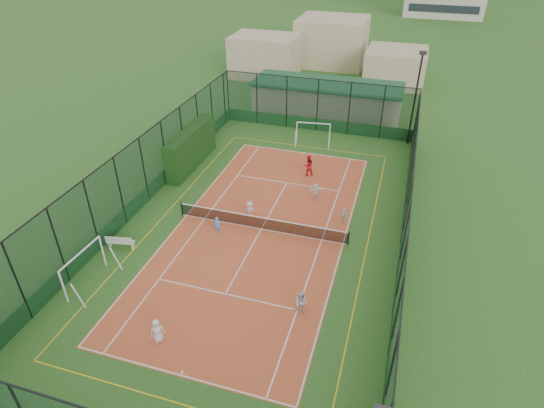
{
  "coord_description": "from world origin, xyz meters",
  "views": [
    {
      "loc": [
        7.88,
        -23.25,
        17.89
      ],
      "look_at": [
        0.32,
        1.39,
        1.2
      ],
      "focal_mm": 30.0,
      "sensor_mm": 36.0,
      "label": 1
    }
  ],
  "objects_px": {
    "floodlight_ne": "(415,100)",
    "child_far_back": "(315,191)",
    "child_near_right": "(301,303)",
    "coach": "(308,165)",
    "futsal_goal_far": "(313,133)",
    "clubhouse": "(327,97)",
    "child_far_left": "(250,209)",
    "child_far_right": "(344,215)",
    "futsal_goal_near": "(84,268)",
    "white_bench": "(121,241)",
    "child_near_mid": "(217,225)",
    "child_near_left": "(157,331)"
  },
  "relations": [
    {
      "from": "floodlight_ne",
      "to": "futsal_goal_far",
      "type": "relative_size",
      "value": 2.68
    },
    {
      "from": "floodlight_ne",
      "to": "futsal_goal_near",
      "type": "relative_size",
      "value": 2.46
    },
    {
      "from": "clubhouse",
      "to": "child_near_right",
      "type": "distance_m",
      "value": 28.85
    },
    {
      "from": "floodlight_ne",
      "to": "child_far_back",
      "type": "distance_m",
      "value": 13.6
    },
    {
      "from": "floodlight_ne",
      "to": "child_near_right",
      "type": "height_order",
      "value": "floodlight_ne"
    },
    {
      "from": "child_near_right",
      "to": "child_far_right",
      "type": "height_order",
      "value": "child_near_right"
    },
    {
      "from": "child_near_mid",
      "to": "child_far_back",
      "type": "distance_m",
      "value": 8.07
    },
    {
      "from": "futsal_goal_far",
      "to": "child_near_right",
      "type": "relative_size",
      "value": 2.17
    },
    {
      "from": "futsal_goal_far",
      "to": "child_near_right",
      "type": "bearing_deg",
      "value": -86.83
    },
    {
      "from": "floodlight_ne",
      "to": "futsal_goal_near",
      "type": "height_order",
      "value": "floodlight_ne"
    },
    {
      "from": "white_bench",
      "to": "futsal_goal_far",
      "type": "distance_m",
      "value": 20.16
    },
    {
      "from": "white_bench",
      "to": "coach",
      "type": "distance_m",
      "value": 15.5
    },
    {
      "from": "futsal_goal_near",
      "to": "floodlight_ne",
      "type": "bearing_deg",
      "value": -30.71
    },
    {
      "from": "child_near_right",
      "to": "child_near_mid",
      "type": "bearing_deg",
      "value": 152.5
    },
    {
      "from": "futsal_goal_near",
      "to": "clubhouse",
      "type": "bearing_deg",
      "value": -11.5
    },
    {
      "from": "futsal_goal_near",
      "to": "child_far_left",
      "type": "height_order",
      "value": "futsal_goal_near"
    },
    {
      "from": "child_far_right",
      "to": "child_near_mid",
      "type": "bearing_deg",
      "value": 56.36
    },
    {
      "from": "child_near_right",
      "to": "child_far_left",
      "type": "distance_m",
      "value": 9.5
    },
    {
      "from": "floodlight_ne",
      "to": "child_near_right",
      "type": "distance_m",
      "value": 23.75
    },
    {
      "from": "floodlight_ne",
      "to": "coach",
      "type": "relative_size",
      "value": 4.75
    },
    {
      "from": "child_far_right",
      "to": "child_near_left",
      "type": "bearing_deg",
      "value": 92.25
    },
    {
      "from": "white_bench",
      "to": "futsal_goal_far",
      "type": "xyz_separation_m",
      "value": [
        8.14,
        18.44,
        0.51
      ]
    },
    {
      "from": "clubhouse",
      "to": "child_far_left",
      "type": "xyz_separation_m",
      "value": [
        -1.22,
        -20.8,
        -0.98
      ]
    },
    {
      "from": "clubhouse",
      "to": "child_near_right",
      "type": "xyz_separation_m",
      "value": [
        4.33,
        -28.51,
        -0.86
      ]
    },
    {
      "from": "clubhouse",
      "to": "child_far_left",
      "type": "relative_size",
      "value": 12.88
    },
    {
      "from": "floodlight_ne",
      "to": "child_far_left",
      "type": "relative_size",
      "value": 6.99
    },
    {
      "from": "white_bench",
      "to": "child_far_back",
      "type": "xyz_separation_m",
      "value": [
        10.36,
        9.39,
        0.12
      ]
    },
    {
      "from": "futsal_goal_far",
      "to": "child_far_back",
      "type": "distance_m",
      "value": 9.32
    },
    {
      "from": "child_near_right",
      "to": "coach",
      "type": "xyz_separation_m",
      "value": [
        -3.05,
        14.61,
        0.16
      ]
    },
    {
      "from": "child_far_left",
      "to": "coach",
      "type": "xyz_separation_m",
      "value": [
        2.49,
        6.9,
        0.28
      ]
    },
    {
      "from": "child_near_right",
      "to": "clubhouse",
      "type": "bearing_deg",
      "value": 108.3
    },
    {
      "from": "futsal_goal_far",
      "to": "coach",
      "type": "bearing_deg",
      "value": -88.82
    },
    {
      "from": "white_bench",
      "to": "child_far_back",
      "type": "distance_m",
      "value": 13.99
    },
    {
      "from": "clubhouse",
      "to": "child_far_right",
      "type": "height_order",
      "value": "clubhouse"
    },
    {
      "from": "futsal_goal_near",
      "to": "child_near_left",
      "type": "distance_m",
      "value": 6.45
    },
    {
      "from": "floodlight_ne",
      "to": "clubhouse",
      "type": "distance_m",
      "value": 10.47
    },
    {
      "from": "futsal_goal_near",
      "to": "child_far_left",
      "type": "bearing_deg",
      "value": -33.0
    },
    {
      "from": "white_bench",
      "to": "child_near_mid",
      "type": "bearing_deg",
      "value": 20.32
    },
    {
      "from": "child_near_left",
      "to": "child_far_right",
      "type": "distance_m",
      "value": 14.53
    },
    {
      "from": "white_bench",
      "to": "futsal_goal_far",
      "type": "height_order",
      "value": "futsal_goal_far"
    },
    {
      "from": "floodlight_ne",
      "to": "child_far_back",
      "type": "relative_size",
      "value": 7.01
    },
    {
      "from": "futsal_goal_far",
      "to": "coach",
      "type": "xyz_separation_m",
      "value": [
        0.93,
        -5.88,
        -0.11
      ]
    },
    {
      "from": "floodlight_ne",
      "to": "child_far_back",
      "type": "bearing_deg",
      "value": -117.38
    },
    {
      "from": "child_near_right",
      "to": "futsal_goal_far",
      "type": "bearing_deg",
      "value": 110.67
    },
    {
      "from": "futsal_goal_far",
      "to": "child_far_left",
      "type": "distance_m",
      "value": 12.89
    },
    {
      "from": "clubhouse",
      "to": "child_far_right",
      "type": "distance_m",
      "value": 20.31
    },
    {
      "from": "floodlight_ne",
      "to": "child_far_left",
      "type": "distance_m",
      "value": 18.6
    },
    {
      "from": "child_far_left",
      "to": "futsal_goal_near",
      "type": "bearing_deg",
      "value": 46.25
    },
    {
      "from": "child_near_left",
      "to": "child_near_right",
      "type": "relative_size",
      "value": 0.97
    },
    {
      "from": "white_bench",
      "to": "child_near_mid",
      "type": "xyz_separation_m",
      "value": [
        5.21,
        3.19,
        0.14
      ]
    }
  ]
}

